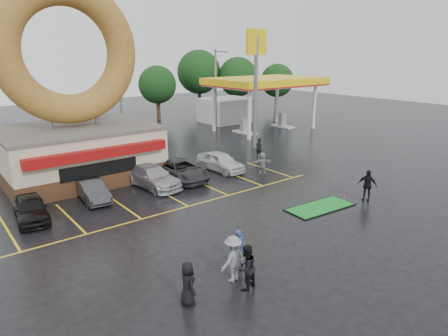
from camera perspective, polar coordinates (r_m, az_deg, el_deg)
ground at (r=20.95m, az=0.00°, el=-8.22°), size 120.00×120.00×0.00m
donut_shop at (r=29.62m, az=-20.62°, el=7.05°), size 10.20×8.70×13.50m
gas_station at (r=48.22m, az=3.44°, el=10.32°), size 12.30×13.65×5.90m
shell_sign at (r=36.66m, az=4.59°, el=14.19°), size 2.20×0.36×10.60m
streetlight_mid at (r=39.42m, az=-14.53°, el=10.09°), size 0.40×2.21×9.00m
streetlight_right at (r=46.36m, az=-1.14°, el=11.45°), size 0.40×2.21×9.00m
tree_far_a at (r=58.85m, az=1.99°, el=12.87°), size 5.60×5.60×8.00m
tree_far_b at (r=61.49m, az=7.60°, el=12.28°), size 4.90×4.90×7.00m
tree_far_c at (r=59.58m, az=-3.59°, el=13.52°), size 6.30×6.30×9.00m
tree_far_d at (r=53.76m, az=-9.50°, el=11.64°), size 4.90×4.90×7.00m
car_black at (r=23.70m, az=-25.88°, el=-5.24°), size 1.99×4.02×1.32m
car_dgrey at (r=25.42m, az=-18.33°, el=-3.09°), size 1.54×3.84×1.24m
car_silver at (r=26.95m, az=-10.21°, el=-1.20°), size 2.52×5.08×1.42m
car_grey at (r=28.19m, az=-6.14°, el=-0.27°), size 2.59×5.17×1.41m
car_white at (r=30.09m, az=-0.50°, el=0.93°), size 1.98×4.34×1.44m
person_blue at (r=17.08m, az=2.21°, el=-11.28°), size 0.60×0.42×1.58m
person_blackjkt at (r=15.47m, az=3.18°, el=-14.00°), size 0.99×0.84×1.80m
person_hoodie at (r=15.92m, az=1.28°, el=-12.83°), size 1.33×0.91×1.89m
person_bystander at (r=14.72m, az=-5.21°, el=-16.11°), size 0.60×0.85×1.64m
person_cameraman at (r=25.56m, az=19.76°, el=-2.32°), size 0.84×1.21×1.91m
person_walker_near at (r=29.33m, az=5.49°, el=0.68°), size 1.62×1.06×1.67m
person_walker_far at (r=33.99m, az=4.98°, el=2.88°), size 0.68×0.50×1.69m
putting_green at (r=23.87m, az=13.57°, el=-5.46°), size 4.31×2.11×0.53m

